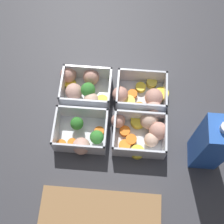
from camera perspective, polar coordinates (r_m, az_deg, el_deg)
The scene contains 6 objects.
ground_plane at distance 0.83m, azimuth 0.00°, elevation -0.57°, with size 4.00×4.00×0.00m, color #38383D.
container_near_left at distance 0.84m, azimuth 5.59°, elevation 2.92°, with size 0.16×0.12×0.06m.
container_near_right at distance 0.85m, azimuth -5.27°, elevation 4.58°, with size 0.15×0.12×0.06m.
container_far_left at distance 0.80m, azimuth 5.66°, elevation -3.45°, with size 0.15×0.14×0.06m.
container_far_right at distance 0.79m, azimuth -5.41°, elevation -4.17°, with size 0.13×0.12×0.06m.
juice_carton at distance 0.74m, azimuth 17.73°, elevation -5.56°, with size 0.07×0.07×0.20m.
Camera 1 is at (-0.03, 0.33, 0.77)m, focal length 50.00 mm.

